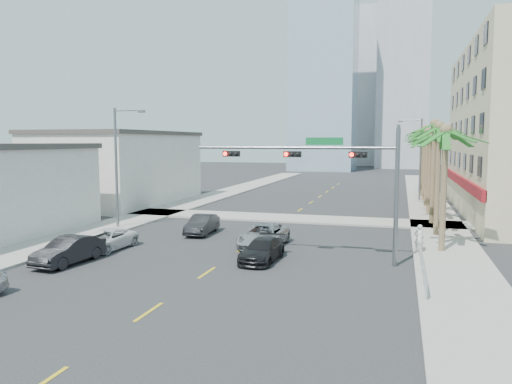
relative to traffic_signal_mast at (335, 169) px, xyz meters
The scene contains 26 objects.
ground 11.06m from the traffic_signal_mast, 126.03° to the right, with size 260.00×260.00×0.00m, color #262628.
sidewalk_right 14.44m from the traffic_signal_mast, 62.71° to the left, with size 4.00×120.00×0.15m, color gray.
sidewalk_left 22.05m from the traffic_signal_mast, 145.89° to the left, with size 4.00×120.00×0.15m, color gray.
sidewalk_cross 15.99m from the traffic_signal_mast, 112.38° to the left, with size 80.00×4.00×0.15m, color gray.
building_left_far 32.30m from the traffic_signal_mast, 141.59° to the left, with size 11.00×18.00×7.20m, color beige.
tower_far_left 90.14m from the traffic_signal_mast, 99.00° to the left, with size 14.00×14.00×48.00m, color #99B2C6.
tower_far_right 105.10m from the traffic_signal_mast, 88.20° to the left, with size 12.00×12.00×60.00m, color #ADADB2.
tower_far_center 118.45m from the traffic_signal_mast, 94.29° to the left, with size 16.00×16.00×42.00m, color #ADADB2.
traffic_signal_mast is the anchor object (origin of this frame).
palm_tree_0 7.37m from the traffic_signal_mast, 34.84° to the left, with size 4.80×4.80×7.80m.
palm_tree_1 11.18m from the traffic_signal_mast, 57.84° to the left, with size 4.80×4.80×8.16m.
palm_tree_2 15.81m from the traffic_signal_mast, 68.07° to the left, with size 4.80×4.80×8.52m.
palm_tree_3 20.59m from the traffic_signal_mast, 73.51° to the left, with size 4.80×4.80×7.80m.
palm_tree_4 25.63m from the traffic_signal_mast, 76.83° to the left, with size 4.80×4.80×8.16m.
palm_tree_5 30.72m from the traffic_signal_mast, 79.05° to the left, with size 4.80×4.80×8.52m.
palm_tree_6 35.78m from the traffic_signal_mast, 80.63° to the left, with size 4.80×4.80×7.80m.
palm_tree_7 40.93m from the traffic_signal_mast, 81.82° to the left, with size 4.80×4.80×8.16m.
streetlight_left 17.84m from the traffic_signal_mast, 160.18° to the left, with size 2.55×0.25×9.00m.
streetlight_right 30.50m from the traffic_signal_mast, 80.16° to the left, with size 2.55×0.25×9.00m.
guardrail 6.59m from the traffic_signal_mast, 23.39° to the right, with size 0.08×8.08×1.00m.
car_parked_mid 14.89m from the traffic_signal_mast, 162.52° to the right, with size 1.54×4.40×1.45m, color black.
car_parked_far 14.31m from the traffic_signal_mast, behind, with size 2.03×4.40×1.22m, color silver.
car_lane_left 12.38m from the traffic_signal_mast, 150.10° to the left, with size 1.44×4.13×1.36m, color black.
car_lane_center 7.00m from the traffic_signal_mast, 149.14° to the left, with size 2.34×5.07×1.41m, color #B6B6BB.
car_lane_right 5.90m from the traffic_signal_mast, 167.73° to the right, with size 1.73×4.24×1.23m, color black.
pedestrian 6.92m from the traffic_signal_mast, 35.84° to the left, with size 0.59×0.39×1.61m, color white.
Camera 1 is at (9.17, -18.72, 6.55)m, focal length 35.00 mm.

